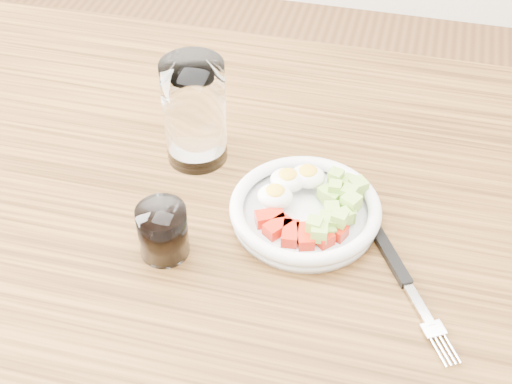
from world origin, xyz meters
TOP-DOWN VIEW (x-y plane):
  - dining_table at (0.00, 0.00)m, footprint 1.50×0.90m
  - bowl at (0.06, 0.01)m, footprint 0.20×0.20m
  - fork at (0.19, -0.06)m, footprint 0.13×0.20m
  - water_glass at (-0.12, 0.10)m, footprint 0.09×0.09m
  - coffee_glass at (-0.10, -0.09)m, footprint 0.06×0.06m

SIDE VIEW (x-z plane):
  - dining_table at x=0.00m, z-range 0.28..1.05m
  - fork at x=0.19m, z-range 0.77..0.78m
  - bowl at x=0.06m, z-range 0.76..0.81m
  - coffee_glass at x=-0.10m, z-range 0.77..0.84m
  - water_glass at x=-0.12m, z-range 0.77..0.93m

